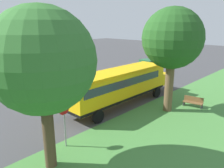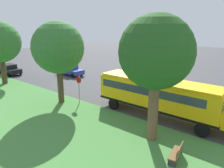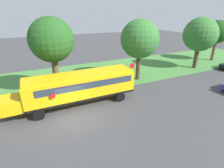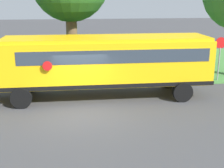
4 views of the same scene
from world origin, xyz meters
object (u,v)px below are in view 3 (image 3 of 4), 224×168
(oak_tree_beside_bus, at_px, (51,40))
(school_bus, at_px, (78,86))
(oak_tree_roadside_mid, at_px, (139,39))
(oak_tree_across_road, at_px, (218,32))
(stop_sign, at_px, (132,71))
(park_bench, at_px, (36,88))
(oak_tree_far_end, at_px, (201,34))

(oak_tree_beside_bus, bearing_deg, school_bus, 20.65)
(school_bus, xyz_separation_m, oak_tree_roadside_mid, (-3.35, 9.04, 3.52))
(oak_tree_across_road, distance_m, stop_sign, 20.52)
(park_bench, bearing_deg, school_bus, 36.86)
(oak_tree_roadside_mid, bearing_deg, school_bus, -69.67)
(oak_tree_across_road, bearing_deg, park_bench, -88.90)
(school_bus, xyz_separation_m, park_bench, (-5.00, -3.75, -1.45))
(oak_tree_across_road, height_order, park_bench, oak_tree_across_road)
(oak_tree_far_end, relative_size, oak_tree_across_road, 1.09)
(oak_tree_across_road, relative_size, park_bench, 4.40)
(oak_tree_roadside_mid, relative_size, oak_tree_across_road, 1.08)
(oak_tree_roadside_mid, xyz_separation_m, oak_tree_across_road, (-2.25, 18.36, -0.18))
(oak_tree_across_road, height_order, stop_sign, oak_tree_across_road)
(oak_tree_beside_bus, relative_size, oak_tree_far_end, 1.04)
(oak_tree_beside_bus, bearing_deg, park_bench, -114.23)
(oak_tree_beside_bus, xyz_separation_m, park_bench, (-1.01, -2.24, -5.40))
(school_bus, xyz_separation_m, oak_tree_beside_bus, (-3.99, -1.50, 3.95))
(oak_tree_beside_bus, bearing_deg, oak_tree_roadside_mid, 86.52)
(school_bus, height_order, park_bench, school_bus)
(oak_tree_across_road, bearing_deg, stop_sign, -80.51)
(oak_tree_roadside_mid, height_order, oak_tree_across_road, oak_tree_roadside_mid)
(stop_sign, bearing_deg, oak_tree_far_end, 95.20)
(oak_tree_beside_bus, distance_m, oak_tree_across_road, 28.95)
(school_bus, xyz_separation_m, oak_tree_across_road, (-5.60, 27.40, 3.34))
(oak_tree_roadside_mid, bearing_deg, oak_tree_far_end, 90.45)
(oak_tree_far_end, distance_m, stop_sign, 13.45)
(oak_tree_far_end, bearing_deg, stop_sign, -84.80)
(oak_tree_across_road, bearing_deg, school_bus, -78.45)
(oak_tree_beside_bus, relative_size, oak_tree_roadside_mid, 1.05)
(oak_tree_roadside_mid, bearing_deg, stop_sign, -55.40)
(park_bench, bearing_deg, oak_tree_across_road, 91.10)
(stop_sign, bearing_deg, park_bench, -103.71)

